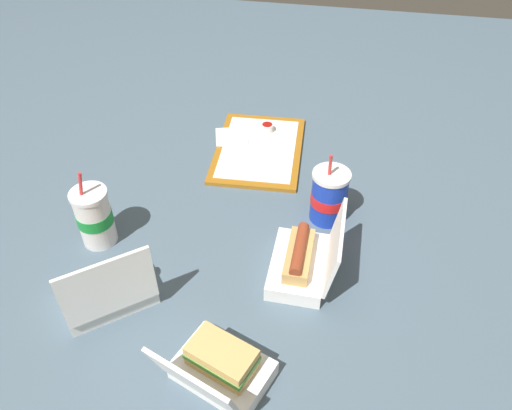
% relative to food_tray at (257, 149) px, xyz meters
% --- Properties ---
extents(ground_plane, '(3.20, 3.20, 0.00)m').
position_rel_food_tray_xyz_m(ground_plane, '(0.35, 0.00, -0.01)').
color(ground_plane, '#4C6070').
extents(food_tray, '(0.38, 0.28, 0.01)m').
position_rel_food_tray_xyz_m(food_tray, '(0.00, 0.00, 0.00)').
color(food_tray, '#A56619').
rests_on(food_tray, ground_plane).
extents(ketchup_cup, '(0.04, 0.04, 0.02)m').
position_rel_food_tray_xyz_m(ketchup_cup, '(-0.10, 0.01, 0.02)').
color(ketchup_cup, white).
rests_on(ketchup_cup, food_tray).
extents(napkin_stack, '(0.12, 0.12, 0.00)m').
position_rel_food_tray_xyz_m(napkin_stack, '(-0.04, -0.09, 0.01)').
color(napkin_stack, white).
rests_on(napkin_stack, food_tray).
extents(plastic_fork, '(0.10, 0.06, 0.00)m').
position_rel_food_tray_xyz_m(plastic_fork, '(-0.05, 0.08, 0.01)').
color(plastic_fork, white).
rests_on(plastic_fork, food_tray).
extents(clamshell_hotdog_back, '(0.20, 0.16, 0.16)m').
position_rel_food_tray_xyz_m(clamshell_hotdog_back, '(0.46, 0.19, 0.03)').
color(clamshell_hotdog_back, white).
rests_on(clamshell_hotdog_back, ground_plane).
extents(clamshell_sandwich_left, '(0.22, 0.23, 0.16)m').
position_rel_food_tray_xyz_m(clamshell_sandwich_left, '(0.76, 0.07, 0.04)').
color(clamshell_sandwich_left, white).
rests_on(clamshell_sandwich_left, ground_plane).
extents(clamshell_hotdog_right, '(0.24, 0.24, 0.18)m').
position_rel_food_tray_xyz_m(clamshell_hotdog_right, '(0.62, -0.22, 0.04)').
color(clamshell_hotdog_right, white).
rests_on(clamshell_hotdog_right, ground_plane).
extents(soda_cup_corner, '(0.09, 0.09, 0.22)m').
position_rel_food_tray_xyz_m(soda_cup_corner, '(0.45, -0.32, 0.07)').
color(soda_cup_corner, white).
rests_on(soda_cup_corner, ground_plane).
extents(soda_cup_left, '(0.10, 0.10, 0.21)m').
position_rel_food_tray_xyz_m(soda_cup_left, '(0.26, 0.23, 0.07)').
color(soda_cup_left, '#1938B7').
rests_on(soda_cup_left, ground_plane).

